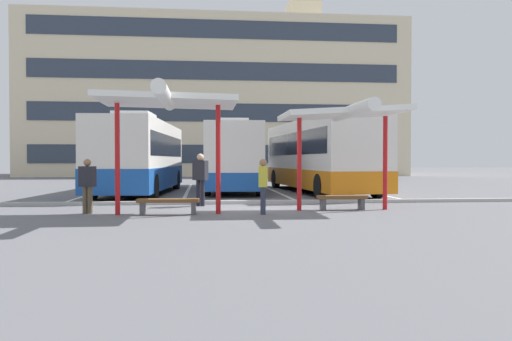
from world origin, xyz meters
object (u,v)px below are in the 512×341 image
at_px(coach_bus_1, 232,159).
at_px(bench_1, 342,199).
at_px(bench_0, 168,203).
at_px(waiting_passenger_1, 200,175).
at_px(waiting_passenger_2, 87,183).
at_px(coach_bus_0, 141,158).
at_px(coach_bus_2, 319,156).
at_px(waiting_shelter_0, 167,103).
at_px(waiting_passenger_0, 263,183).
at_px(waiting_shelter_1, 345,115).

xyz_separation_m(coach_bus_1, bench_1, (2.81, -10.71, -1.27)).
relative_size(coach_bus_1, bench_0, 6.73).
height_order(waiting_passenger_1, waiting_passenger_2, waiting_passenger_1).
bearing_deg(waiting_passenger_1, coach_bus_0, 112.84).
bearing_deg(waiting_passenger_2, coach_bus_2, 45.12).
height_order(bench_1, waiting_passenger_1, waiting_passenger_1).
height_order(waiting_shelter_0, waiting_passenger_1, waiting_shelter_0).
relative_size(waiting_shelter_0, waiting_passenger_0, 2.85).
height_order(coach_bus_1, bench_0, coach_bus_1).
bearing_deg(coach_bus_1, bench_1, -75.28).
distance_m(waiting_shelter_0, waiting_passenger_0, 3.48).
distance_m(coach_bus_1, waiting_shelter_1, 11.42).
height_order(coach_bus_2, waiting_passenger_1, coach_bus_2).
height_order(coach_bus_0, coach_bus_2, coach_bus_2).
height_order(bench_0, waiting_passenger_1, waiting_passenger_1).
height_order(coach_bus_0, coach_bus_1, coach_bus_0).
distance_m(bench_0, waiting_passenger_1, 2.82).
bearing_deg(waiting_passenger_0, waiting_shelter_0, -179.35).
bearing_deg(waiting_shelter_0, coach_bus_0, 101.33).
height_order(coach_bus_1, bench_1, coach_bus_1).
relative_size(coach_bus_1, waiting_passenger_1, 6.71).
bearing_deg(coach_bus_2, coach_bus_1, 151.30).
xyz_separation_m(coach_bus_0, coach_bus_1, (4.31, 2.41, -0.02)).
height_order(coach_bus_1, waiting_shelter_0, coach_bus_1).
height_order(coach_bus_2, waiting_shelter_0, coach_bus_2).
relative_size(bench_1, waiting_passenger_2, 0.98).
relative_size(coach_bus_0, bench_0, 6.01).
bearing_deg(coach_bus_2, waiting_shelter_1, -97.80).
distance_m(coach_bus_2, waiting_passenger_1, 8.78).
height_order(coach_bus_1, waiting_passenger_1, coach_bus_1).
distance_m(waiting_passenger_1, waiting_passenger_2, 3.83).
height_order(waiting_passenger_0, waiting_passenger_2, waiting_passenger_0).
bearing_deg(coach_bus_0, coach_bus_1, 29.18).
xyz_separation_m(coach_bus_0, coach_bus_2, (8.33, 0.21, 0.09)).
height_order(coach_bus_0, waiting_passenger_0, coach_bus_0).
xyz_separation_m(waiting_shelter_0, waiting_passenger_1, (0.89, 2.77, -2.10)).
xyz_separation_m(waiting_shelter_0, bench_1, (5.26, 1.00, -2.80)).
bearing_deg(bench_0, bench_1, 8.88).
xyz_separation_m(waiting_shelter_0, waiting_passenger_2, (-2.33, 0.68, -2.23)).
bearing_deg(coach_bus_0, bench_1, -49.36).
distance_m(bench_1, waiting_passenger_2, 7.62).
relative_size(waiting_shelter_0, bench_0, 2.57).
relative_size(waiting_shelter_1, waiting_passenger_0, 2.63).
bearing_deg(coach_bus_2, bench_1, -98.06).
distance_m(waiting_shelter_1, waiting_passenger_0, 3.33).
bearing_deg(waiting_shelter_0, coach_bus_1, 78.20).
xyz_separation_m(bench_0, waiting_shelter_1, (5.26, 0.54, 2.56)).
distance_m(waiting_shelter_1, bench_1, 2.58).
bearing_deg(bench_0, waiting_shelter_1, 5.85).
relative_size(coach_bus_1, waiting_shelter_1, 2.84).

